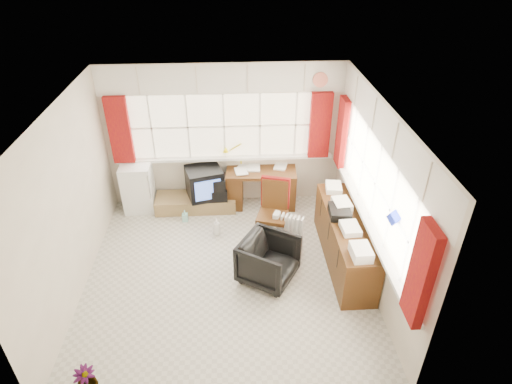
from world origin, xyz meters
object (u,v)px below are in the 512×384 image
tv_bench (196,202)px  mini_fridge (138,187)px  task_chair (274,209)px  desk (261,185)px  desk_lamp (241,150)px  office_chair (269,260)px  crt_tv (204,182)px  radiator (290,236)px  credenza (345,239)px

tv_bench → mini_fridge: bearing=175.3°
task_chair → mini_fridge: size_ratio=1.24×
desk → desk_lamp: size_ratio=2.86×
office_chair → tv_bench: bearing=63.0°
task_chair → tv_bench: size_ratio=0.77×
desk → office_chair: 1.93m
desk_lamp → crt_tv: (-0.65, -0.26, -0.48)m
mini_fridge → task_chair: bearing=-24.4°
desk → mini_fridge: (-2.14, -0.00, 0.05)m
radiator → credenza: size_ratio=0.31×
desk_lamp → crt_tv: bearing=-157.9°
desk_lamp → task_chair: 1.38m
task_chair → mini_fridge: 2.49m
desk → crt_tv: (-0.99, -0.06, 0.13)m
desk_lamp → credenza: (1.46, -1.80, -0.61)m
desk → office_chair: desk is taller
office_chair → desk_lamp: bearing=39.8°
task_chair → crt_tv: task_chair is taller
desk_lamp → radiator: desk_lamp is taller
desk_lamp → radiator: (0.69, -1.50, -0.74)m
task_chair → office_chair: 0.94m
task_chair → radiator: task_chair is taller
crt_tv → radiator: bearing=-42.7°
desk_lamp → tv_bench: desk_lamp is taller
desk → office_chair: (-0.03, -1.93, -0.05)m
tv_bench → mini_fridge: mini_fridge is taller
radiator → tv_bench: radiator is taller
desk → tv_bench: desk is taller
credenza → crt_tv: (-2.11, 1.54, 0.12)m
credenza → office_chair: bearing=-164.2°
crt_tv → mini_fridge: mini_fridge is taller
task_chair → radiator: bearing=-49.3°
desk_lamp → credenza: bearing=-51.1°
desk_lamp → office_chair: size_ratio=0.60×
desk → mini_fridge: bearing=-180.0°
office_chair → credenza: bearing=-42.7°
office_chair → tv_bench: 2.17m
desk_lamp → task_chair: desk_lamp is taller
desk_lamp → crt_tv: 0.85m
task_chair → crt_tv: bearing=138.9°
credenza → crt_tv: credenza is taller
credenza → tv_bench: 2.75m
credenza → tv_bench: bearing=146.3°
crt_tv → mini_fridge: bearing=177.1°
desk → radiator: desk is taller
office_chair → credenza: 1.19m
desk → credenza: bearing=-55.1°
desk_lamp → task_chair: (0.46, -1.23, -0.42)m
mini_fridge → tv_bench: bearing=-4.7°
desk → desk_lamp: 0.73m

